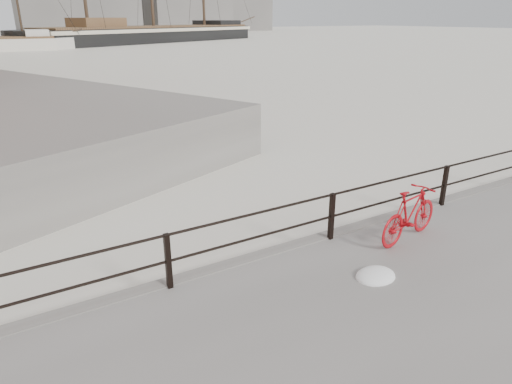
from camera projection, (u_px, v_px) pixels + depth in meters
ground at (434, 216)px, 11.37m from camera, size 400.00×400.00×0.00m
guardrail at (444, 186)px, 10.95m from camera, size 28.00×0.10×1.00m
bicycle at (410, 214)px, 9.20m from camera, size 1.88×0.59×1.12m
barque_black at (155, 42)px, 90.43m from camera, size 69.00×45.94×36.86m
industrial_west at (77, 1)px, 129.53m from camera, size 32.00×18.00×18.00m
industrial_east at (238, 10)px, 166.32m from camera, size 20.00×16.00×14.00m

